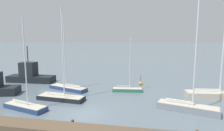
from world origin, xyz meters
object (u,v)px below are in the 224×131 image
object	(u,v)px
sailboat_0	(61,96)
sailboat_4	(25,106)
fishing_boat_1	(30,75)
channel_buoy_0	(141,83)
sailboat_3	(215,94)
sailboat_2	(127,89)
sailboat_1	(188,106)
sailboat_5	(68,87)

from	to	relation	value
sailboat_0	sailboat_4	xyz separation A→B (m)	(-2.37, -3.70, -0.06)
fishing_boat_1	sailboat_0	bearing A→B (deg)	137.12
sailboat_4	channel_buoy_0	size ratio (longest dim) A/B	5.90
sailboat_0	fishing_boat_1	world-z (taller)	sailboat_0
sailboat_3	fishing_boat_1	xyz separation A→B (m)	(-28.82, 4.01, 0.59)
sailboat_0	sailboat_2	size ratio (longest dim) A/B	1.45
fishing_boat_1	channel_buoy_0	world-z (taller)	fishing_boat_1
fishing_boat_1	channel_buoy_0	bearing A→B (deg)	-178.60
sailboat_1	sailboat_5	bearing A→B (deg)	177.87
sailboat_4	sailboat_0	bearing A→B (deg)	72.64
sailboat_0	fishing_boat_1	xyz separation A→B (m)	(-9.79, 8.40, 0.67)
sailboat_5	channel_buoy_0	size ratio (longest dim) A/B	6.67
sailboat_0	channel_buoy_0	size ratio (longest dim) A/B	6.77
sailboat_0	sailboat_3	bearing A→B (deg)	18.66
sailboat_1	sailboat_2	distance (m)	9.53
sailboat_2	fishing_boat_1	distance (m)	17.74
sailboat_2	fishing_boat_1	xyz separation A→B (m)	(-17.47, 2.99, 0.79)
sailboat_0	sailboat_2	world-z (taller)	sailboat_0
sailboat_2	sailboat_5	xyz separation A→B (m)	(-8.77, -0.83, 0.14)
sailboat_1	fishing_boat_1	size ratio (longest dim) A/B	1.49
sailboat_1	sailboat_3	xyz separation A→B (m)	(4.31, 5.38, -0.02)
sailboat_3	fishing_boat_1	bearing A→B (deg)	165.38
sailboat_1	sailboat_3	size ratio (longest dim) A/B	1.10
sailboat_3	sailboat_2	bearing A→B (deg)	168.15
sailboat_1	channel_buoy_0	size ratio (longest dim) A/B	7.40
sailboat_4	fishing_boat_1	distance (m)	14.21
sailboat_2	sailboat_4	distance (m)	13.57
sailboat_1	sailboat_2	world-z (taller)	sailboat_1
sailboat_5	fishing_boat_1	bearing A→B (deg)	-4.45
sailboat_2	sailboat_4	xyz separation A→B (m)	(-10.05, -9.12, 0.07)
sailboat_0	sailboat_1	world-z (taller)	sailboat_1
sailboat_3	channel_buoy_0	size ratio (longest dim) A/B	6.72
sailboat_2	sailboat_4	world-z (taller)	sailboat_4
sailboat_1	sailboat_4	size ratio (longest dim) A/B	1.25
sailboat_2	sailboat_3	world-z (taller)	sailboat_3
sailboat_5	sailboat_4	bearing A→B (deg)	100.46
fishing_boat_1	sailboat_2	bearing A→B (deg)	168.03
sailboat_1	fishing_boat_1	distance (m)	26.26
channel_buoy_0	fishing_boat_1	bearing A→B (deg)	-176.33
sailboat_3	sailboat_4	distance (m)	22.88
sailboat_3	channel_buoy_0	bearing A→B (deg)	144.79
sailboat_0	sailboat_2	bearing A→B (deg)	40.86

